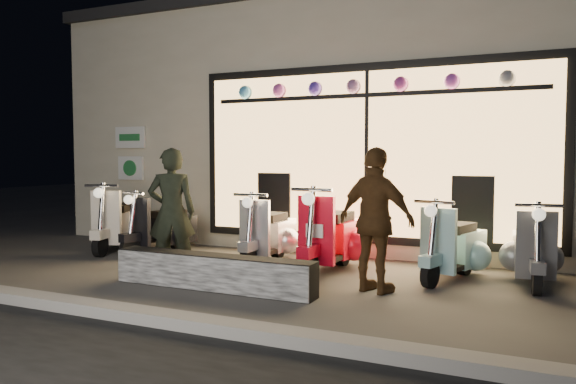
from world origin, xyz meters
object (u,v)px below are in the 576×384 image
man (172,212)px  graffiti_barrier (213,272)px  woman (376,220)px  scooter_red (334,237)px  scooter_silver (271,234)px

man → graffiti_barrier: bearing=122.2°
graffiti_barrier → woman: bearing=20.1°
graffiti_barrier → scooter_red: bearing=62.5°
scooter_silver → woman: woman is taller
graffiti_barrier → man: size_ratio=1.53×
scooter_red → man: size_ratio=0.93×
woman → scooter_red: bearing=-31.9°
scooter_silver → woman: (1.89, -1.19, 0.42)m
scooter_silver → scooter_red: scooter_red is taller
scooter_red → woman: size_ratio=0.93×
graffiti_barrier → scooter_silver: size_ratio=1.83×
scooter_red → woman: woman is taller
scooter_red → woman: 1.39m
man → woman: man is taller
man → woman: 2.62m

